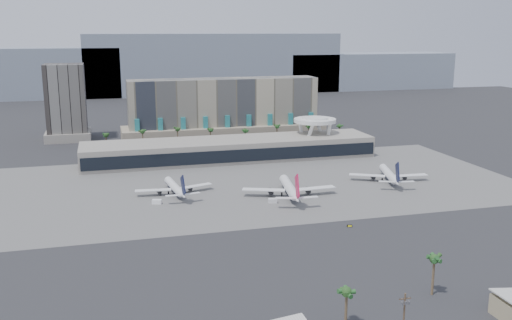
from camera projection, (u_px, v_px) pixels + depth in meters
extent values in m
plane|color=#232326|center=(289.00, 217.00, 232.11)|extent=(900.00, 900.00, 0.00)
cube|color=#5B5B59|center=(254.00, 183.00, 283.87)|extent=(260.00, 130.00, 0.06)
cube|color=gray|center=(214.00, 63.00, 681.84)|extent=(300.00, 60.00, 70.00)
cube|color=gray|center=(366.00, 71.00, 735.29)|extent=(220.00, 60.00, 45.00)
cube|color=tan|center=(224.00, 109.00, 394.65)|extent=(130.00, 22.00, 42.00)
cube|color=tan|center=(225.00, 132.00, 396.35)|extent=(140.00, 30.00, 10.00)
cube|color=teal|center=(137.00, 133.00, 370.85)|extent=(3.00, 2.00, 18.00)
cube|color=teal|center=(161.00, 132.00, 374.65)|extent=(3.00, 2.00, 18.00)
cube|color=teal|center=(183.00, 131.00, 378.44)|extent=(3.00, 2.00, 18.00)
cube|color=teal|center=(206.00, 130.00, 382.24)|extent=(3.00, 2.00, 18.00)
cube|color=teal|center=(228.00, 129.00, 386.04)|extent=(3.00, 2.00, 18.00)
cube|color=teal|center=(249.00, 128.00, 389.84)|extent=(3.00, 2.00, 18.00)
cube|color=teal|center=(270.00, 127.00, 393.64)|extent=(3.00, 2.00, 18.00)
cube|color=teal|center=(291.00, 126.00, 397.44)|extent=(3.00, 2.00, 18.00)
cube|color=teal|center=(311.00, 125.00, 401.24)|extent=(3.00, 2.00, 18.00)
cube|color=black|center=(66.00, 102.00, 390.47)|extent=(26.00, 26.00, 52.00)
cube|color=#A59F91|center=(69.00, 135.00, 395.62)|extent=(30.00, 30.00, 6.00)
cube|color=#A59F91|center=(230.00, 149.00, 334.30)|extent=(170.00, 32.00, 12.00)
cube|color=black|center=(236.00, 156.00, 319.16)|extent=(168.00, 0.60, 7.00)
cube|color=black|center=(230.00, 137.00, 332.68)|extent=(170.00, 12.00, 2.50)
cylinder|color=white|center=(320.00, 133.00, 360.36)|extent=(6.98, 6.99, 21.89)
cylinder|color=white|center=(301.00, 134.00, 357.13)|extent=(6.98, 6.99, 21.89)
cylinder|color=white|center=(308.00, 137.00, 345.16)|extent=(6.98, 6.99, 21.89)
cylinder|color=white|center=(328.00, 136.00, 348.38)|extent=(6.98, 6.99, 21.89)
cylinder|color=white|center=(315.00, 120.00, 350.74)|extent=(26.00, 26.00, 2.20)
cylinder|color=white|center=(315.00, 118.00, 350.45)|extent=(16.00, 16.00, 1.20)
cylinder|color=brown|center=(106.00, 144.00, 349.51)|extent=(0.70, 0.70, 12.00)
sphere|color=#284F1F|center=(106.00, 135.00, 348.24)|extent=(2.80, 2.80, 2.80)
cylinder|color=brown|center=(143.00, 142.00, 355.08)|extent=(0.70, 0.70, 12.00)
sphere|color=#284F1F|center=(142.00, 133.00, 353.81)|extent=(2.80, 2.80, 2.80)
cylinder|color=brown|center=(178.00, 141.00, 360.65)|extent=(0.70, 0.70, 12.00)
sphere|color=#284F1F|center=(178.00, 132.00, 359.38)|extent=(2.80, 2.80, 2.80)
cylinder|color=brown|center=(211.00, 139.00, 365.97)|extent=(0.70, 0.70, 12.00)
sphere|color=#284F1F|center=(211.00, 130.00, 364.70)|extent=(2.80, 2.80, 2.80)
cylinder|color=brown|center=(245.00, 137.00, 371.80)|extent=(0.70, 0.70, 12.00)
sphere|color=#284F1F|center=(245.00, 129.00, 370.52)|extent=(2.80, 2.80, 2.80)
cylinder|color=brown|center=(278.00, 136.00, 377.37)|extent=(0.70, 0.70, 12.00)
sphere|color=#284F1F|center=(278.00, 127.00, 376.10)|extent=(2.80, 2.80, 2.80)
cylinder|color=brown|center=(309.00, 134.00, 382.94)|extent=(0.70, 0.70, 12.00)
sphere|color=#284F1F|center=(309.00, 126.00, 381.67)|extent=(2.80, 2.80, 2.80)
cylinder|color=brown|center=(341.00, 133.00, 388.77)|extent=(0.70, 0.70, 12.00)
sphere|color=#284F1F|center=(341.00, 124.00, 387.49)|extent=(2.80, 2.80, 2.80)
cylinder|color=#4C3826|center=(404.00, 316.00, 139.90)|extent=(0.44, 0.44, 12.00)
cube|color=#4C3826|center=(405.00, 299.00, 138.87)|extent=(3.20, 0.22, 0.22)
cylinder|color=slate|center=(402.00, 304.00, 138.54)|extent=(0.56, 0.56, 0.90)
cylinder|color=slate|center=(406.00, 303.00, 138.77)|extent=(0.56, 0.56, 0.90)
cylinder|color=slate|center=(409.00, 303.00, 139.00)|extent=(0.56, 0.56, 0.90)
cylinder|color=black|center=(400.00, 298.00, 138.46)|extent=(0.12, 0.12, 0.30)
cylinder|color=black|center=(410.00, 297.00, 139.17)|extent=(0.12, 0.12, 0.30)
cylinder|color=white|center=(174.00, 186.00, 265.50)|extent=(6.32, 25.07, 3.64)
cylinder|color=black|center=(174.00, 187.00, 265.53)|extent=(6.19, 24.57, 3.57)
cone|color=white|center=(167.00, 179.00, 278.42)|extent=(4.06, 4.47, 3.64)
cone|color=white|center=(183.00, 195.00, 250.87)|extent=(4.51, 8.53, 3.64)
cube|color=white|center=(153.00, 190.00, 261.25)|extent=(16.66, 5.26, 0.32)
cube|color=white|center=(195.00, 186.00, 268.34)|extent=(16.69, 8.58, 0.32)
cylinder|color=black|center=(159.00, 191.00, 262.83)|extent=(2.39, 3.84, 2.00)
cylinder|color=black|center=(190.00, 188.00, 267.99)|extent=(2.39, 3.84, 2.00)
cube|color=black|center=(183.00, 185.00, 248.57)|extent=(1.35, 8.26, 9.58)
cube|color=white|center=(174.00, 195.00, 248.49)|extent=(7.34, 2.22, 0.23)
cube|color=white|center=(192.00, 194.00, 251.39)|extent=(7.55, 3.73, 0.23)
cylinder|color=black|center=(170.00, 186.00, 274.86)|extent=(0.45, 0.45, 1.46)
cylinder|color=black|center=(169.00, 193.00, 264.21)|extent=(0.64, 0.64, 1.46)
cylinder|color=black|center=(181.00, 192.00, 266.27)|extent=(0.64, 0.64, 1.46)
cylinder|color=white|center=(289.00, 187.00, 262.24)|extent=(8.77, 29.80, 4.32)
cylinder|color=black|center=(289.00, 187.00, 262.27)|extent=(8.59, 29.20, 4.24)
cone|color=white|center=(283.00, 178.00, 278.61)|extent=(5.01, 5.47, 4.32)
cone|color=white|center=(296.00, 198.00, 243.70)|extent=(5.76, 10.27, 4.32)
cube|color=white|center=(264.00, 190.00, 260.07)|extent=(19.72, 10.94, 0.38)
cube|color=white|center=(315.00, 188.00, 262.61)|extent=(19.66, 5.41, 0.38)
cylinder|color=black|center=(270.00, 192.00, 261.18)|extent=(3.01, 4.63, 2.38)
cylinder|color=black|center=(308.00, 190.00, 263.02)|extent=(3.01, 4.63, 2.38)
cube|color=#C51645|center=(297.00, 187.00, 240.87)|extent=(2.03, 9.78, 11.38)
cube|color=white|center=(285.00, 198.00, 242.01)|extent=(8.96, 4.77, 0.27)
cube|color=white|center=(308.00, 197.00, 243.05)|extent=(8.68, 2.49, 0.27)
cylinder|color=black|center=(285.00, 187.00, 274.05)|extent=(0.54, 0.54, 1.73)
cylinder|color=black|center=(282.00, 194.00, 261.50)|extent=(0.76, 0.76, 1.73)
cylinder|color=black|center=(297.00, 194.00, 262.24)|extent=(0.76, 0.76, 1.73)
cylinder|color=white|center=(388.00, 174.00, 287.93)|extent=(11.12, 26.98, 3.95)
cylinder|color=black|center=(388.00, 174.00, 287.96)|extent=(10.90, 26.44, 3.87)
cone|color=white|center=(382.00, 166.00, 302.97)|extent=(5.01, 5.35, 3.95)
cone|color=white|center=(396.00, 182.00, 270.90)|extent=(6.21, 9.62, 3.95)
cube|color=white|center=(367.00, 175.00, 287.23)|extent=(17.55, 11.77, 0.35)
cube|color=white|center=(410.00, 175.00, 286.97)|extent=(17.98, 5.11, 0.35)
cylinder|color=black|center=(373.00, 177.00, 287.90)|extent=(3.16, 4.39, 2.17)
cylinder|color=black|center=(404.00, 177.00, 287.71)|extent=(3.16, 4.39, 2.17)
cube|color=black|center=(397.00, 172.00, 268.31)|extent=(2.91, 8.76, 10.39)
cube|color=white|center=(387.00, 182.00, 269.88)|extent=(8.10, 5.17, 0.25)
cube|color=white|center=(406.00, 182.00, 269.77)|extent=(8.12, 3.22, 0.25)
cylinder|color=black|center=(384.00, 174.00, 298.78)|extent=(0.49, 0.49, 1.58)
cylinder|color=black|center=(382.00, 179.00, 287.62)|extent=(0.69, 0.69, 1.58)
cylinder|color=black|center=(395.00, 179.00, 287.55)|extent=(0.69, 0.69, 1.58)
cube|color=white|center=(157.00, 202.00, 249.60)|extent=(4.46, 3.12, 1.98)
cube|color=silver|center=(273.00, 201.00, 250.98)|extent=(4.23, 2.96, 1.98)
cube|color=black|center=(350.00, 226.00, 220.49)|extent=(2.04, 0.85, 0.93)
cube|color=yellow|center=(350.00, 226.00, 220.33)|extent=(1.44, 0.47, 0.56)
cylinder|color=black|center=(348.00, 227.00, 220.34)|extent=(0.11, 0.11, 0.56)
cylinder|color=black|center=(351.00, 226.00, 220.72)|extent=(0.11, 0.11, 0.56)
cylinder|color=brown|center=(346.00, 308.00, 146.13)|extent=(0.70, 0.70, 9.72)
sphere|color=#284F1F|center=(347.00, 292.00, 145.11)|extent=(2.80, 2.80, 2.80)
cylinder|color=brown|center=(433.00, 276.00, 163.11)|extent=(0.70, 0.70, 11.32)
sphere|color=#284F1F|center=(434.00, 259.00, 161.91)|extent=(2.80, 2.80, 2.80)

